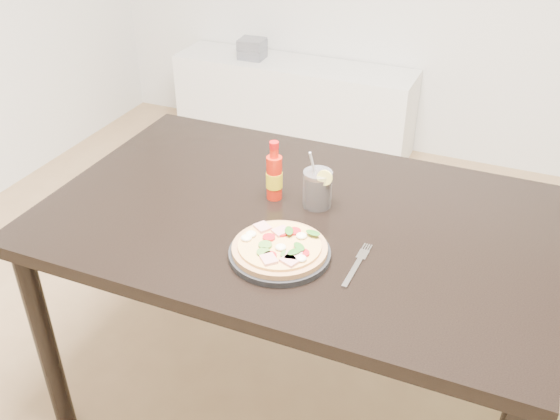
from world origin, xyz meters
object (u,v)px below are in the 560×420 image
at_px(hot_sauce_bottle, 274,176).
at_px(fork, 358,263).
at_px(media_console, 293,104).
at_px(plate, 280,254).
at_px(pizza, 280,247).
at_px(dining_table, 296,238).
at_px(cola_cup, 317,189).

relative_size(hot_sauce_bottle, fork, 0.94).
relative_size(fork, media_console, 0.13).
bearing_deg(media_console, hot_sauce_bottle, -69.81).
relative_size(plate, pizza, 1.07).
bearing_deg(pizza, dining_table, 99.70).
xyz_separation_m(dining_table, plate, (0.03, -0.20, 0.09)).
xyz_separation_m(pizza, media_console, (-0.78, 2.04, -0.53)).
height_order(plate, cola_cup, cola_cup).
xyz_separation_m(hot_sauce_bottle, media_console, (-0.66, 1.78, -0.57)).
height_order(plate, pizza, pizza).
relative_size(pizza, media_console, 0.17).
height_order(pizza, fork, pizza).
relative_size(cola_cup, fork, 0.92).
height_order(dining_table, pizza, pizza).
height_order(pizza, hot_sauce_bottle, hot_sauce_bottle).
distance_m(pizza, hot_sauce_bottle, 0.29).
relative_size(hot_sauce_bottle, cola_cup, 1.03).
relative_size(cola_cup, media_console, 0.12).
bearing_deg(cola_cup, hot_sauce_bottle, -175.35).
bearing_deg(media_console, pizza, -69.03).
bearing_deg(media_console, dining_table, -67.86).
xyz_separation_m(cola_cup, fork, (0.19, -0.22, -0.05)).
bearing_deg(dining_table, media_console, 112.14).
bearing_deg(media_console, cola_cup, -66.18).
bearing_deg(dining_table, hot_sauce_bottle, 149.99).
bearing_deg(pizza, media_console, 110.97).
distance_m(hot_sauce_bottle, fork, 0.39).
bearing_deg(cola_cup, pizza, -90.24).
distance_m(dining_table, media_console, 2.03).
bearing_deg(cola_cup, media_console, 113.82).
relative_size(dining_table, plate, 5.48).
bearing_deg(media_console, plate, -69.04).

